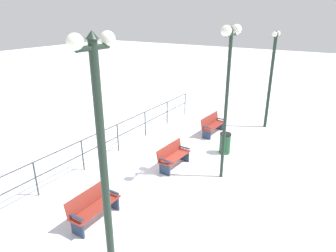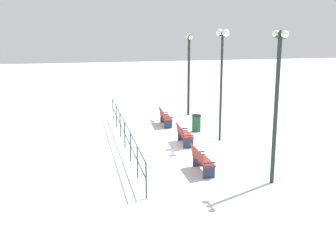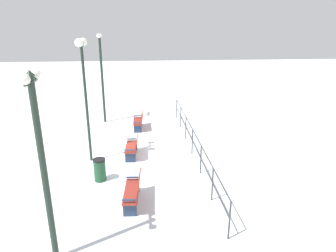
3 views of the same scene
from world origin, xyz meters
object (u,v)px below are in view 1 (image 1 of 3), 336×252
Objects in this scene: lamppost_near at (103,156)px; lamppost_far at (272,71)px; bench_nearest at (94,206)px; trash_bin at (225,143)px; bench_second at (173,156)px; lamppost_middle at (229,69)px; bench_third at (212,124)px.

lamppost_near reaches higher than lamppost_far.
bench_nearest is 6.00m from trash_bin.
bench_nearest is 0.30× the size of lamppost_near.
bench_second is 6.66m from lamppost_far.
bench_nearest is at bearing -101.96° from lamppost_far.
trash_bin is at bearing 63.32° from bench_second.
bench_nearest is at bearing -91.52° from bench_second.
lamppost_middle reaches higher than trash_bin.
bench_nearest is at bearing -117.14° from lamppost_middle.
bench_nearest is at bearing -103.98° from trash_bin.
lamppost_middle is at bearing 11.46° from bench_second.
bench_second is 0.30× the size of lamppost_middle.
trash_bin is at bearing 75.92° from bench_nearest.
bench_third is at bearing 101.81° from lamppost_near.
lamppost_middle is at bearing 62.76° from bench_nearest.
bench_second is 3.73m from bench_third.
lamppost_far is (1.88, 2.24, 2.34)m from bench_third.
lamppost_far is at bearing 76.05° from bench_second.
bench_third is 5.12m from lamppost_middle.
lamppost_near reaches higher than lamppost_middle.
trash_bin is (-0.60, -3.87, -2.38)m from lamppost_far.
lamppost_near is at bearing -90.00° from lamppost_far.
lamppost_near reaches higher than bench_nearest.
lamppost_far is at bearing 90.00° from lamppost_near.
lamppost_far is 5.37× the size of trash_bin.
bench_second is 0.93× the size of bench_third.
bench_third is 0.35× the size of lamppost_far.
bench_second is 2.40m from trash_bin.
bench_third is at bearing 127.94° from trash_bin.
lamppost_far reaches higher than bench_nearest.
bench_nearest is 3.70m from lamppost_near.
lamppost_middle is at bearing -71.63° from trash_bin.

